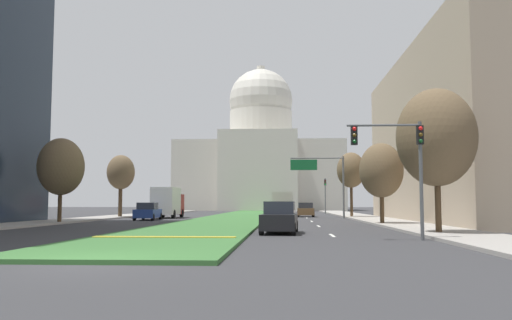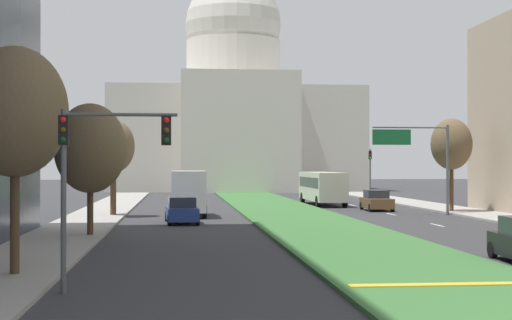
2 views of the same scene
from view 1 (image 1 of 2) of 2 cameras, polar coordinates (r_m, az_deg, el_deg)
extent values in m
plane|color=#333335|center=(64.46, -1.51, -6.11)|extent=(260.00, 260.00, 0.00)
cube|color=#386B33|center=(59.41, -1.90, -6.16)|extent=(6.85, 91.08, 0.14)
cube|color=gold|center=(23.12, -9.93, -8.24)|extent=(6.17, 0.50, 0.04)
cube|color=silver|center=(26.64, 8.28, -8.11)|extent=(0.16, 2.40, 0.01)
cube|color=silver|center=(37.06, 6.82, -7.14)|extent=(0.16, 2.40, 0.01)
cube|color=silver|center=(46.39, 6.07, -6.64)|extent=(0.16, 2.40, 0.01)
cube|color=silver|center=(56.67, 5.53, -6.28)|extent=(0.16, 2.40, 0.01)
cube|color=silver|center=(69.64, 5.08, -5.98)|extent=(0.16, 2.40, 0.01)
cube|color=silver|center=(80.33, 4.82, -5.80)|extent=(0.16, 2.40, 0.01)
cube|color=silver|center=(82.27, 4.78, -5.77)|extent=(0.16, 2.40, 0.01)
cube|color=silver|center=(99.25, 4.49, -5.58)|extent=(0.16, 2.40, 0.01)
cube|color=#9E9991|center=(57.31, -16.16, -6.03)|extent=(4.00, 91.08, 0.15)
cube|color=#9E9991|center=(54.79, 12.08, -6.18)|extent=(4.00, 91.08, 0.15)
cube|color=tan|center=(49.79, 24.35, 2.37)|extent=(15.13, 33.28, 14.72)
cube|color=beige|center=(115.08, 0.53, -1.89)|extent=(35.14, 22.01, 14.38)
cube|color=beige|center=(102.14, 0.20, -1.13)|extent=(15.46, 4.00, 15.82)
cylinder|color=beige|center=(116.11, 0.52, 3.48)|extent=(13.73, 13.73, 7.36)
sphere|color=beige|center=(117.14, 0.52, 6.45)|extent=(14.00, 14.00, 14.00)
cylinder|color=beige|center=(118.51, 0.52, 9.44)|extent=(1.80, 1.80, 3.00)
cylinder|color=#515456|center=(24.05, 17.51, -2.13)|extent=(0.16, 0.16, 5.20)
cube|color=black|center=(24.21, 17.39, 2.60)|extent=(0.28, 0.24, 0.84)
sphere|color=red|center=(24.12, 17.46, 3.30)|extent=(0.18, 0.18, 0.18)
sphere|color=#4C380F|center=(24.08, 17.47, 2.64)|extent=(0.18, 0.18, 0.18)
sphere|color=#0F4219|center=(24.05, 17.49, 1.98)|extent=(0.18, 0.18, 0.18)
cylinder|color=#515456|center=(23.93, 13.64, 3.69)|extent=(3.20, 0.10, 0.10)
cube|color=black|center=(23.67, 10.61, 2.63)|extent=(0.28, 0.24, 0.84)
sphere|color=red|center=(23.57, 10.65, 3.35)|extent=(0.18, 0.18, 0.18)
sphere|color=#4C380F|center=(23.53, 10.66, 2.67)|extent=(0.18, 0.18, 0.18)
sphere|color=#0F4219|center=(23.50, 10.67, 2.00)|extent=(0.18, 0.18, 0.18)
cylinder|color=#515456|center=(77.67, 7.54, -3.90)|extent=(0.16, 0.16, 5.20)
cube|color=black|center=(77.72, 7.52, -2.43)|extent=(0.28, 0.24, 0.84)
sphere|color=#510F0F|center=(77.59, 7.53, -2.22)|extent=(0.18, 0.18, 0.18)
sphere|color=#4C380F|center=(77.58, 7.53, -2.42)|extent=(0.18, 0.18, 0.18)
sphere|color=#1ED838|center=(77.57, 7.53, -2.63)|extent=(0.18, 0.18, 0.18)
cylinder|color=#515456|center=(55.63, 9.49, -2.93)|extent=(0.20, 0.20, 6.50)
cylinder|color=#515456|center=(55.56, 6.62, 0.19)|extent=(5.52, 0.12, 0.12)
cube|color=#146033|center=(55.39, 5.21, -0.53)|extent=(2.80, 0.08, 1.10)
cylinder|color=#4C3823|center=(28.36, 19.16, -3.93)|extent=(0.31, 0.31, 3.73)
ellipsoid|color=brown|center=(28.56, 18.99, 2.36)|extent=(4.05, 4.05, 5.06)
cylinder|color=#4C3823|center=(43.68, -20.54, -4.32)|extent=(0.31, 0.31, 3.33)
ellipsoid|color=brown|center=(43.77, -20.43, -0.67)|extent=(3.58, 3.58, 4.47)
cylinder|color=#4C3823|center=(39.76, 13.52, -4.71)|extent=(0.31, 0.31, 3.01)
ellipsoid|color=brown|center=(39.84, 13.45, -1.09)|extent=(3.23, 3.23, 4.03)
cylinder|color=#4C3823|center=(58.34, -14.53, -4.15)|extent=(0.41, 0.41, 3.99)
ellipsoid|color=brown|center=(58.43, -14.48, -1.29)|extent=(2.97, 2.97, 3.71)
cylinder|color=#4C3823|center=(57.96, 10.33, -4.11)|extent=(0.31, 0.31, 4.22)
ellipsoid|color=brown|center=(58.07, 10.29, -1.08)|extent=(3.08, 3.08, 3.85)
cube|color=black|center=(28.06, 2.58, -6.71)|extent=(2.01, 4.47, 0.81)
cube|color=#282D38|center=(28.22, 2.60, -5.20)|extent=(1.67, 2.18, 0.66)
cylinder|color=black|center=(26.30, 4.10, -7.50)|extent=(0.26, 0.65, 0.64)
cylinder|color=black|center=(26.41, 0.58, -7.50)|extent=(0.26, 0.65, 0.64)
cylinder|color=black|center=(29.77, 4.36, -7.17)|extent=(0.26, 0.65, 0.64)
cylinder|color=black|center=(29.87, 1.25, -7.17)|extent=(0.26, 0.65, 0.64)
cube|color=navy|center=(50.86, -11.67, -5.71)|extent=(2.09, 4.75, 0.78)
cube|color=#282D38|center=(50.67, -11.70, -4.91)|extent=(1.74, 2.32, 0.64)
cylinder|color=black|center=(52.88, -12.16, -5.97)|extent=(0.25, 0.65, 0.64)
cylinder|color=black|center=(52.55, -10.36, -6.01)|extent=(0.25, 0.65, 0.64)
cylinder|color=black|center=(49.21, -13.08, -6.06)|extent=(0.25, 0.65, 0.64)
cylinder|color=black|center=(48.86, -11.15, -6.11)|extent=(0.25, 0.65, 0.64)
cube|color=brown|center=(61.06, 5.41, -5.60)|extent=(1.99, 4.18, 0.78)
cube|color=#282D38|center=(61.21, 5.40, -4.93)|extent=(1.71, 2.02, 0.63)
cylinder|color=black|center=(59.47, 6.28, -5.89)|extent=(0.23, 0.64, 0.64)
cylinder|color=black|center=(59.44, 4.60, -5.91)|extent=(0.23, 0.64, 0.64)
cylinder|color=black|center=(62.70, 6.18, -5.83)|extent=(0.23, 0.64, 0.64)
cylinder|color=black|center=(62.67, 4.59, -5.84)|extent=(0.23, 0.64, 0.64)
cube|color=maroon|center=(59.03, -9.08, -4.77)|extent=(2.30, 2.00, 2.20)
cube|color=silver|center=(55.91, -9.77, -4.42)|extent=(2.30, 4.40, 2.80)
cylinder|color=black|center=(59.28, -10.09, -5.73)|extent=(0.30, 0.90, 0.90)
cylinder|color=black|center=(58.83, -8.09, -5.76)|extent=(0.30, 0.90, 0.90)
cylinder|color=black|center=(55.10, -11.11, -5.80)|extent=(0.30, 0.90, 0.90)
cylinder|color=black|center=(54.62, -8.97, -5.84)|extent=(0.30, 0.90, 0.90)
cube|color=beige|center=(70.09, 2.90, -4.59)|extent=(2.50, 11.00, 2.50)
cube|color=#232833|center=(70.09, 2.90, -4.31)|extent=(2.52, 10.12, 0.90)
cylinder|color=black|center=(65.80, 3.90, -5.63)|extent=(0.32, 1.00, 1.00)
cylinder|color=black|center=(65.81, 1.88, -5.64)|extent=(0.32, 1.00, 1.00)
cylinder|color=black|center=(74.00, 3.81, -5.52)|extent=(0.32, 1.00, 1.00)
cylinder|color=black|center=(74.01, 2.02, -5.53)|extent=(0.32, 1.00, 1.00)
camera|label=2|loc=(13.23, -84.06, 8.20)|focal=55.01mm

